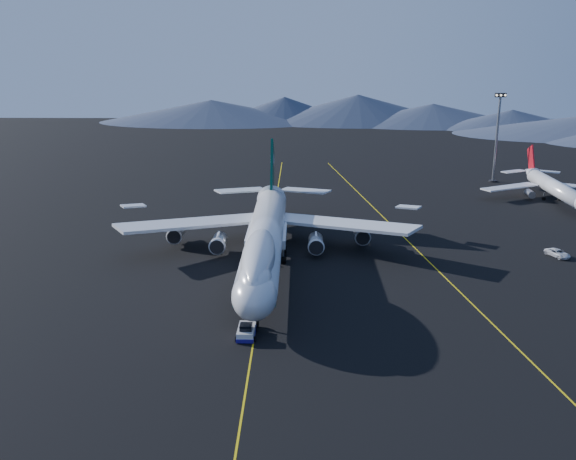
{
  "coord_description": "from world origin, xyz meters",
  "views": [
    {
      "loc": [
        6.33,
        -112.08,
        39.57
      ],
      "look_at": [
        4.12,
        3.96,
        6.0
      ],
      "focal_mm": 40.0,
      "sensor_mm": 36.0,
      "label": 1
    }
  ],
  "objects_px": {
    "boeing_747": "(265,237)",
    "second_jet": "(553,187)",
    "floodlight_mast": "(497,138)",
    "pushback_tug": "(246,332)",
    "service_van": "(558,253)"
  },
  "relations": [
    {
      "from": "second_jet",
      "to": "floodlight_mast",
      "type": "height_order",
      "value": "floodlight_mast"
    },
    {
      "from": "pushback_tug",
      "to": "second_jet",
      "type": "relative_size",
      "value": 0.12
    },
    {
      "from": "boeing_747",
      "to": "pushback_tug",
      "type": "distance_m",
      "value": 30.0
    },
    {
      "from": "service_van",
      "to": "pushback_tug",
      "type": "bearing_deg",
      "value": -171.35
    },
    {
      "from": "service_van",
      "to": "floodlight_mast",
      "type": "bearing_deg",
      "value": 59.89
    },
    {
      "from": "boeing_747",
      "to": "service_van",
      "type": "bearing_deg",
      "value": 7.05
    },
    {
      "from": "boeing_747",
      "to": "second_jet",
      "type": "bearing_deg",
      "value": 36.53
    },
    {
      "from": "pushback_tug",
      "to": "service_van",
      "type": "distance_m",
      "value": 68.14
    },
    {
      "from": "boeing_747",
      "to": "floodlight_mast",
      "type": "distance_m",
      "value": 101.53
    },
    {
      "from": "second_jet",
      "to": "floodlight_mast",
      "type": "xyz_separation_m",
      "value": [
        -8.64,
        24.1,
        9.61
      ]
    },
    {
      "from": "boeing_747",
      "to": "second_jet",
      "type": "height_order",
      "value": "boeing_747"
    },
    {
      "from": "second_jet",
      "to": "pushback_tug",
      "type": "bearing_deg",
      "value": -147.35
    },
    {
      "from": "pushback_tug",
      "to": "second_jet",
      "type": "bearing_deg",
      "value": 49.59
    },
    {
      "from": "second_jet",
      "to": "service_van",
      "type": "bearing_deg",
      "value": -125.19
    },
    {
      "from": "pushback_tug",
      "to": "floodlight_mast",
      "type": "distance_m",
      "value": 126.67
    }
  ]
}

